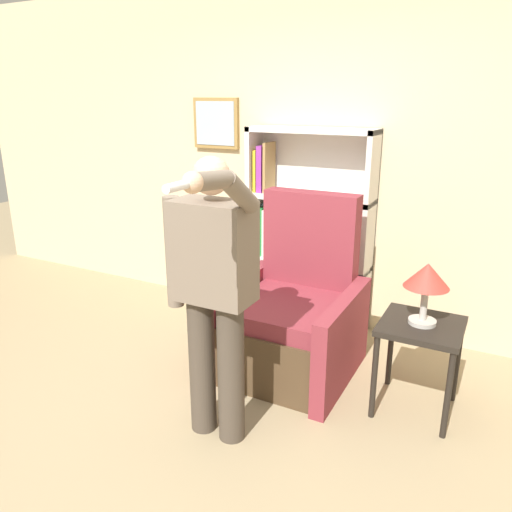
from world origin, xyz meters
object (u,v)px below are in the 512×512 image
Objects in this scene: armchair at (292,319)px; table_lamp at (427,279)px; bookcase at (299,233)px; side_table at (420,338)px; person_standing at (213,287)px.

table_lamp is at bearing -7.87° from armchair.
side_table is (1.17, -0.86, -0.30)m from bookcase.
person_standing is 1.32m from side_table.
armchair is (0.27, -0.74, -0.42)m from bookcase.
bookcase is 4.35× the size of table_lamp.
person_standing is (-0.08, -0.91, 0.55)m from armchair.
bookcase is 1.48m from side_table.
bookcase is at bearing 96.65° from person_standing.
side_table is (0.97, 0.79, -0.42)m from person_standing.
armchair reaches higher than side_table.
bookcase is 1.34× the size of armchair.
side_table is at bearing -36.45° from bookcase.
table_lamp is (0.97, 0.79, -0.05)m from person_standing.
table_lamp is (0.00, 0.00, 0.38)m from side_table.
bookcase is 1.03× the size of person_standing.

